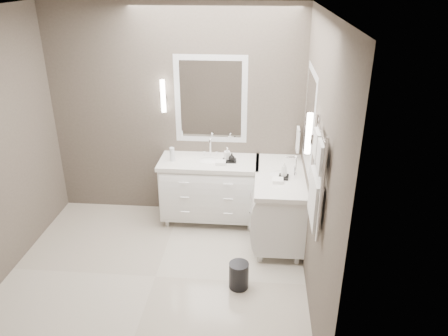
# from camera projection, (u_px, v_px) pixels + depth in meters

# --- Properties ---
(floor) EXTENTS (3.20, 3.00, 0.01)m
(floor) POSITION_uv_depth(u_px,v_px,m) (156.00, 277.00, 4.70)
(floor) COLOR beige
(floor) RESTS_ON ground
(ceiling) EXTENTS (3.20, 3.00, 0.01)m
(ceiling) POSITION_uv_depth(u_px,v_px,m) (134.00, 11.00, 3.57)
(ceiling) COLOR white
(ceiling) RESTS_ON wall_back
(wall_back) EXTENTS (3.20, 0.01, 2.70)m
(wall_back) POSITION_uv_depth(u_px,v_px,m) (176.00, 114.00, 5.50)
(wall_back) COLOR #544B43
(wall_back) RESTS_ON floor
(wall_front) EXTENTS (3.20, 0.01, 2.70)m
(wall_front) POSITION_uv_depth(u_px,v_px,m) (88.00, 256.00, 2.77)
(wall_front) COLOR #544B43
(wall_front) RESTS_ON floor
(wall_right) EXTENTS (0.01, 3.00, 2.70)m
(wall_right) POSITION_uv_depth(u_px,v_px,m) (318.00, 168.00, 4.01)
(wall_right) COLOR #544B43
(wall_right) RESTS_ON floor
(vanity_back) EXTENTS (1.24, 0.59, 0.97)m
(vanity_back) POSITION_uv_depth(u_px,v_px,m) (210.00, 187.00, 5.57)
(vanity_back) COLOR white
(vanity_back) RESTS_ON floor
(vanity_right) EXTENTS (0.59, 1.24, 0.97)m
(vanity_right) POSITION_uv_depth(u_px,v_px,m) (279.00, 202.00, 5.21)
(vanity_right) COLOR white
(vanity_right) RESTS_ON floor
(mirror_back) EXTENTS (0.90, 0.02, 1.10)m
(mirror_back) POSITION_uv_depth(u_px,v_px,m) (211.00, 100.00, 5.37)
(mirror_back) COLOR white
(mirror_back) RESTS_ON wall_back
(mirror_right) EXTENTS (0.02, 0.90, 1.10)m
(mirror_right) POSITION_uv_depth(u_px,v_px,m) (309.00, 120.00, 4.66)
(mirror_right) COLOR white
(mirror_right) RESTS_ON wall_right
(sconce_back) EXTENTS (0.06, 0.06, 0.40)m
(sconce_back) POSITION_uv_depth(u_px,v_px,m) (163.00, 97.00, 5.34)
(sconce_back) COLOR white
(sconce_back) RESTS_ON wall_back
(sconce_right) EXTENTS (0.06, 0.06, 0.40)m
(sconce_right) POSITION_uv_depth(u_px,v_px,m) (309.00, 134.00, 4.12)
(sconce_right) COLOR white
(sconce_right) RESTS_ON wall_right
(towel_bar_corner) EXTENTS (0.03, 0.22, 0.30)m
(towel_bar_corner) POSITION_uv_depth(u_px,v_px,m) (298.00, 139.00, 5.35)
(towel_bar_corner) COLOR white
(towel_bar_corner) RESTS_ON wall_right
(towel_ladder) EXTENTS (0.06, 0.58, 0.90)m
(towel_ladder) POSITION_uv_depth(u_px,v_px,m) (317.00, 183.00, 3.64)
(towel_ladder) COLOR white
(towel_ladder) RESTS_ON wall_right
(waste_bin) EXTENTS (0.26, 0.26, 0.29)m
(waste_bin) POSITION_uv_depth(u_px,v_px,m) (239.00, 275.00, 4.49)
(waste_bin) COLOR black
(waste_bin) RESTS_ON floor
(amenity_tray_back) EXTENTS (0.18, 0.14, 0.02)m
(amenity_tray_back) POSITION_uv_depth(u_px,v_px,m) (229.00, 161.00, 5.38)
(amenity_tray_back) COLOR black
(amenity_tray_back) RESTS_ON vanity_back
(amenity_tray_right) EXTENTS (0.13, 0.16, 0.02)m
(amenity_tray_right) POSITION_uv_depth(u_px,v_px,m) (284.00, 177.00, 4.96)
(amenity_tray_right) COLOR black
(amenity_tray_right) RESTS_ON vanity_right
(water_bottle) EXTENTS (0.07, 0.07, 0.17)m
(water_bottle) POSITION_uv_depth(u_px,v_px,m) (172.00, 154.00, 5.38)
(water_bottle) COLOR silver
(water_bottle) RESTS_ON vanity_back
(soap_bottle_a) EXTENTS (0.09, 0.09, 0.15)m
(soap_bottle_a) POSITION_uv_depth(u_px,v_px,m) (227.00, 153.00, 5.37)
(soap_bottle_a) COLOR white
(soap_bottle_a) RESTS_ON amenity_tray_back
(soap_bottle_b) EXTENTS (0.08, 0.08, 0.10)m
(soap_bottle_b) POSITION_uv_depth(u_px,v_px,m) (232.00, 157.00, 5.33)
(soap_bottle_b) COLOR black
(soap_bottle_b) RESTS_ON amenity_tray_back
(soap_bottle_c) EXTENTS (0.07, 0.07, 0.18)m
(soap_bottle_c) POSITION_uv_depth(u_px,v_px,m) (284.00, 169.00, 4.92)
(soap_bottle_c) COLOR white
(soap_bottle_c) RESTS_ON amenity_tray_right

